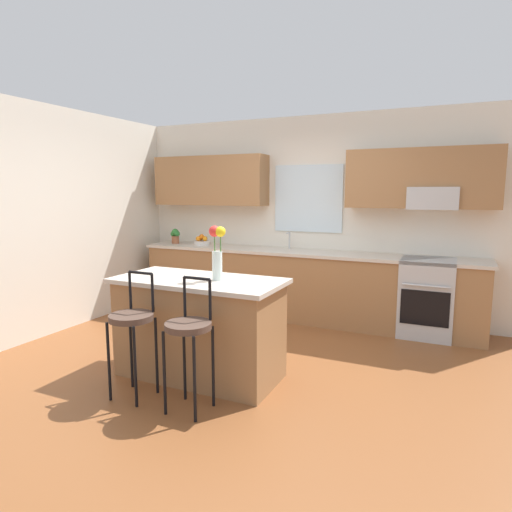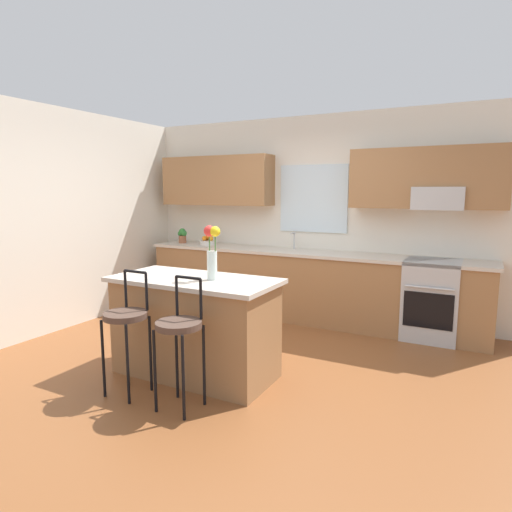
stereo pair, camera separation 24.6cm
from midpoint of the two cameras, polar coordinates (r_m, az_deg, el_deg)
name	(u,v)px [view 2 (the right image)]	position (r m, az deg, el deg)	size (l,w,h in m)	color
ground_plane	(241,362)	(4.51, -0.34, -13.72)	(14.00, 14.00, 0.00)	brown
wall_left	(79,219)	(6.04, -20.98, 4.56)	(0.12, 4.60, 2.70)	silver
back_wall_assembly	(315,206)	(5.99, 8.91, 6.52)	(5.60, 0.50, 2.70)	silver
counter_run	(304,285)	(5.86, 7.47, -3.78)	(4.56, 0.64, 0.92)	#996B42
sink_faucet	(294,239)	(5.98, 6.14, 2.25)	(0.02, 0.13, 0.23)	#B7BABC
oven_range	(431,300)	(5.52, 23.10, -5.25)	(0.60, 0.64, 0.92)	#B7BABC
kitchen_island	(195,326)	(4.11, -6.25, -9.13)	(1.55, 0.74, 0.92)	#996B42
bar_stool_near	(126,321)	(3.79, -14.78, -8.20)	(0.36, 0.36, 1.04)	black
bar_stool_middle	(179,331)	(3.45, -7.92, -9.63)	(0.36, 0.36, 1.04)	black
flower_vase	(212,250)	(3.86, -3.95, 0.77)	(0.15, 0.10, 0.49)	silver
fruit_bowl_oranges	(208,241)	(6.46, -5.19, 1.95)	(0.24, 0.24, 0.16)	silver
potted_plant_small	(182,235)	(6.71, -8.55, 2.72)	(0.17, 0.11, 0.22)	#9E5B3D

